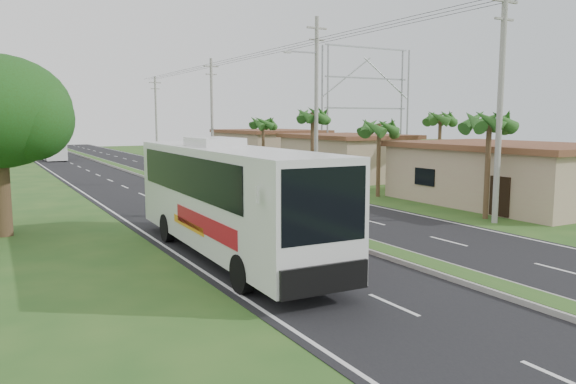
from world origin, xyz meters
TOP-DOWN VIEW (x-y plane):
  - ground at (0.00, 0.00)m, footprint 180.00×180.00m
  - road_asphalt at (0.00, 20.00)m, footprint 14.00×160.00m
  - median_strip at (0.00, 20.00)m, footprint 1.20×160.00m
  - lane_edge_left at (-6.70, 20.00)m, footprint 0.12×160.00m
  - lane_edge_right at (6.70, 20.00)m, footprint 0.12×160.00m
  - shop_near at (14.00, 6.00)m, footprint 8.60×12.60m
  - shop_mid at (14.00, 22.00)m, footprint 7.60×10.60m
  - shop_far at (14.00, 36.00)m, footprint 8.60×11.60m
  - palm_verge_a at (9.00, 3.00)m, footprint 2.40×2.40m
  - palm_verge_b at (9.40, 12.00)m, footprint 2.40×2.40m
  - palm_verge_c at (8.80, 19.00)m, footprint 2.40×2.40m
  - palm_verge_d at (9.30, 28.00)m, footprint 2.40×2.40m
  - palm_behind_shop at (17.50, 15.00)m, footprint 2.40×2.40m
  - utility_pole_a at (8.50, 2.00)m, footprint 1.60×0.28m
  - utility_pole_b at (8.47, 18.00)m, footprint 3.20×0.28m
  - utility_pole_c at (8.50, 38.00)m, footprint 1.60×0.28m
  - utility_pole_d at (8.50, 58.00)m, footprint 1.60×0.28m
  - billboard_lattice at (22.00, 30.00)m, footprint 10.18×1.18m
  - coach_bus_main at (-5.20, 2.05)m, footprint 3.06×13.11m
  - coach_bus_far at (-4.67, 58.27)m, footprint 2.43×10.48m
  - motorcyclist at (-0.83, 10.35)m, footprint 1.99×1.15m

SIDE VIEW (x-z plane):
  - ground at x=0.00m, z-range 0.00..0.00m
  - lane_edge_left at x=-6.70m, z-range 0.00..0.00m
  - lane_edge_right at x=6.70m, z-range 0.00..0.00m
  - road_asphalt at x=0.00m, z-range 0.00..0.02m
  - median_strip at x=0.00m, z-range 0.01..0.20m
  - motorcyclist at x=-0.83m, z-range -0.32..1.80m
  - coach_bus_far at x=-4.67m, z-range 0.20..3.25m
  - shop_near at x=14.00m, z-range 0.02..3.54m
  - shop_mid at x=14.00m, z-range 0.02..3.69m
  - shop_far at x=14.00m, z-range 0.02..3.84m
  - coach_bus_main at x=-5.20m, z-range 0.21..4.42m
  - palm_verge_b at x=9.40m, z-range 1.83..6.88m
  - palm_verge_d at x=9.30m, z-range 1.92..7.17m
  - palm_verge_a at x=9.00m, z-range 2.02..7.47m
  - palm_behind_shop at x=17.50m, z-range 2.11..7.76m
  - palm_verge_c at x=8.80m, z-range 2.20..8.05m
  - utility_pole_d at x=8.50m, z-range 0.17..10.67m
  - utility_pole_a at x=8.50m, z-range 0.17..11.17m
  - utility_pole_c at x=8.50m, z-range 0.17..11.17m
  - utility_pole_b at x=8.47m, z-range 0.26..12.26m
  - billboard_lattice at x=22.00m, z-range 0.79..12.86m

